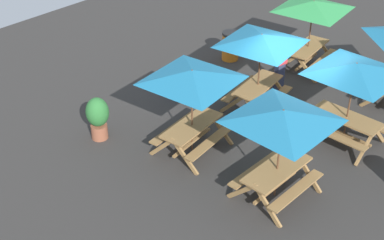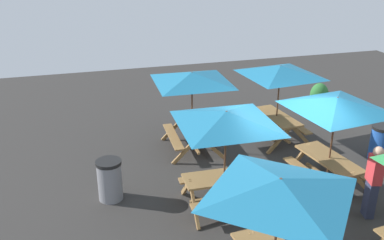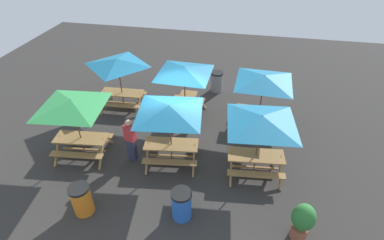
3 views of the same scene
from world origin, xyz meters
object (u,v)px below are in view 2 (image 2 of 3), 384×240
trash_bin_blue (381,143)px  picnic_table_2 (279,196)px  picnic_table_0 (280,76)px  potted_plant_0 (319,98)px  picnic_table_5 (336,110)px  picnic_table_1 (192,83)px  person_standing (373,180)px  trash_bin_gray (110,180)px  picnic_table_4 (226,125)px

trash_bin_blue → picnic_table_2: bearing=126.7°
picnic_table_0 → potted_plant_0: (1.24, -2.18, -1.31)m
picnic_table_5 → trash_bin_blue: size_ratio=2.86×
picnic_table_5 → potted_plant_0: 4.79m
picnic_table_0 → picnic_table_1: same height
picnic_table_5 → trash_bin_blue: picnic_table_5 is taller
picnic_table_2 → person_standing: 3.61m
picnic_table_0 → person_standing: 4.32m
trash_bin_gray → potted_plant_0: (3.17, -7.32, 0.18)m
picnic_table_1 → picnic_table_2: 5.80m
person_standing → picnic_table_4: bearing=-99.1°
picnic_table_2 → picnic_table_4: same height
trash_bin_blue → picnic_table_0: bearing=47.7°
picnic_table_2 → trash_bin_blue: 6.48m
picnic_table_1 → picnic_table_5: 3.87m
picnic_table_0 → potted_plant_0: 2.83m
picnic_table_2 → potted_plant_0: picnic_table_2 is taller
trash_bin_gray → person_standing: 5.77m
picnic_table_0 → trash_bin_blue: 3.28m
picnic_table_0 → picnic_table_1: size_ratio=1.00×
trash_bin_blue → picnic_table_1: bearing=67.0°
picnic_table_4 → potted_plant_0: picnic_table_4 is taller
picnic_table_1 → picnic_table_4: (-2.99, 0.12, 0.00)m
picnic_table_5 → potted_plant_0: size_ratio=2.32×
picnic_table_0 → potted_plant_0: picnic_table_0 is taller
picnic_table_0 → trash_bin_gray: 5.69m
picnic_table_1 → potted_plant_0: size_ratio=2.34×
picnic_table_5 → trash_bin_blue: bearing=-75.9°
picnic_table_5 → person_standing: (-1.36, -0.16, -1.10)m
picnic_table_0 → picnic_table_4: same height
picnic_table_0 → picnic_table_5: size_ratio=1.00×
picnic_table_2 → picnic_table_5: (2.92, -2.90, 0.00)m
picnic_table_2 → person_standing: bearing=-66.5°
picnic_table_2 → trash_bin_blue: bearing=-56.9°
picnic_table_5 → trash_bin_blue: 2.76m
picnic_table_4 → trash_bin_gray: picnic_table_4 is taller
picnic_table_4 → trash_bin_blue: bearing=-167.2°
picnic_table_2 → person_standing: picnic_table_2 is taller
potted_plant_0 → person_standing: 5.78m
picnic_table_4 → person_standing: size_ratio=1.69×
picnic_table_5 → trash_bin_gray: 5.42m
picnic_table_4 → potted_plant_0: 6.57m
picnic_table_4 → trash_bin_gray: size_ratio=2.89×
trash_bin_blue → potted_plant_0: 3.21m
picnic_table_4 → trash_bin_blue: 5.19m
potted_plant_0 → picnic_table_1: bearing=103.8°
picnic_table_2 → trash_bin_blue: (3.77, -5.06, -1.49)m
picnic_table_4 → potted_plant_0: size_ratio=2.34×
picnic_table_1 → picnic_table_4: 3.00m
picnic_table_4 → picnic_table_1: bearing=-90.7°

